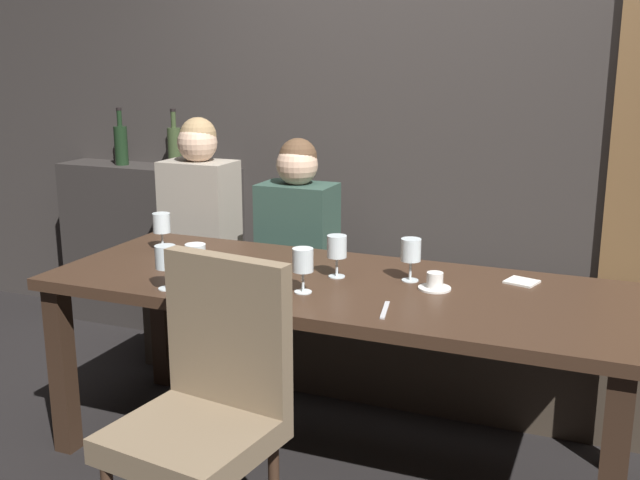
% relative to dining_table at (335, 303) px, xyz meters
% --- Properties ---
extents(ground, '(9.00, 9.00, 0.00)m').
position_rel_dining_table_xyz_m(ground, '(0.00, 0.00, -0.65)').
color(ground, black).
extents(back_wall_tiled, '(6.00, 0.12, 3.00)m').
position_rel_dining_table_xyz_m(back_wall_tiled, '(0.00, 1.22, 0.85)').
color(back_wall_tiled, '#383330').
rests_on(back_wall_tiled, ground).
extents(back_counter, '(1.10, 0.28, 0.95)m').
position_rel_dining_table_xyz_m(back_counter, '(-1.55, 1.04, -0.18)').
color(back_counter, '#2F2B29').
rests_on(back_counter, ground).
extents(dining_table, '(2.20, 0.84, 0.74)m').
position_rel_dining_table_xyz_m(dining_table, '(0.00, 0.00, 0.00)').
color(dining_table, '#342217').
rests_on(dining_table, ground).
extents(banquette_bench, '(2.50, 0.44, 0.45)m').
position_rel_dining_table_xyz_m(banquette_bench, '(0.00, 0.70, -0.42)').
color(banquette_bench, '#40352A').
rests_on(banquette_bench, ground).
extents(chair_near_side, '(0.49, 0.49, 0.98)m').
position_rel_dining_table_xyz_m(chair_near_side, '(-0.13, -0.72, -0.09)').
color(chair_near_side, '#3D281C').
rests_on(chair_near_side, ground).
extents(diner_redhead, '(0.36, 0.24, 0.82)m').
position_rel_dining_table_xyz_m(diner_redhead, '(-1.02, 0.72, 0.18)').
color(diner_redhead, '#9E9384').
rests_on(diner_redhead, banquette_bench).
extents(diner_bearded, '(0.36, 0.24, 0.74)m').
position_rel_dining_table_xyz_m(diner_bearded, '(-0.48, 0.72, 0.14)').
color(diner_bearded, '#2D473D').
rests_on(diner_bearded, banquette_bench).
extents(wine_bottle_dark_red, '(0.08, 0.08, 0.33)m').
position_rel_dining_table_xyz_m(wine_bottle_dark_red, '(-1.71, 1.01, 0.42)').
color(wine_bottle_dark_red, black).
rests_on(wine_bottle_dark_red, back_counter).
extents(wine_bottle_pale_label, '(0.08, 0.08, 0.33)m').
position_rel_dining_table_xyz_m(wine_bottle_pale_label, '(-1.38, 1.06, 0.42)').
color(wine_bottle_pale_label, '#384728').
rests_on(wine_bottle_pale_label, back_counter).
extents(wine_glass_near_left, '(0.08, 0.08, 0.16)m').
position_rel_dining_table_xyz_m(wine_glass_near_left, '(-0.01, 0.05, 0.20)').
color(wine_glass_near_left, silver).
rests_on(wine_glass_near_left, dining_table).
extents(wine_glass_center_front, '(0.08, 0.08, 0.16)m').
position_rel_dining_table_xyz_m(wine_glass_center_front, '(-0.44, -0.27, 0.20)').
color(wine_glass_center_front, silver).
rests_on(wine_glass_center_front, dining_table).
extents(wine_glass_end_left, '(0.08, 0.08, 0.16)m').
position_rel_dining_table_xyz_m(wine_glass_end_left, '(-0.86, 0.15, 0.20)').
color(wine_glass_end_left, silver).
rests_on(wine_glass_end_left, dining_table).
extents(wine_glass_far_left, '(0.08, 0.08, 0.16)m').
position_rel_dining_table_xyz_m(wine_glass_far_left, '(0.26, 0.11, 0.20)').
color(wine_glass_far_left, silver).
rests_on(wine_glass_far_left, dining_table).
extents(wine_glass_end_right, '(0.08, 0.08, 0.16)m').
position_rel_dining_table_xyz_m(wine_glass_end_right, '(-0.53, -0.32, 0.20)').
color(wine_glass_end_right, silver).
rests_on(wine_glass_end_right, dining_table).
extents(wine_glass_near_right, '(0.08, 0.08, 0.16)m').
position_rel_dining_table_xyz_m(wine_glass_near_right, '(-0.06, -0.17, 0.20)').
color(wine_glass_near_right, silver).
rests_on(wine_glass_near_right, dining_table).
extents(espresso_cup, '(0.12, 0.12, 0.06)m').
position_rel_dining_table_xyz_m(espresso_cup, '(0.37, 0.05, 0.11)').
color(espresso_cup, white).
rests_on(espresso_cup, dining_table).
extents(fork_on_table, '(0.05, 0.17, 0.01)m').
position_rel_dining_table_xyz_m(fork_on_table, '(0.28, -0.25, 0.09)').
color(fork_on_table, silver).
rests_on(fork_on_table, dining_table).
extents(folded_napkin, '(0.13, 0.13, 0.01)m').
position_rel_dining_table_xyz_m(folded_napkin, '(0.66, 0.25, 0.09)').
color(folded_napkin, silver).
rests_on(folded_napkin, dining_table).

